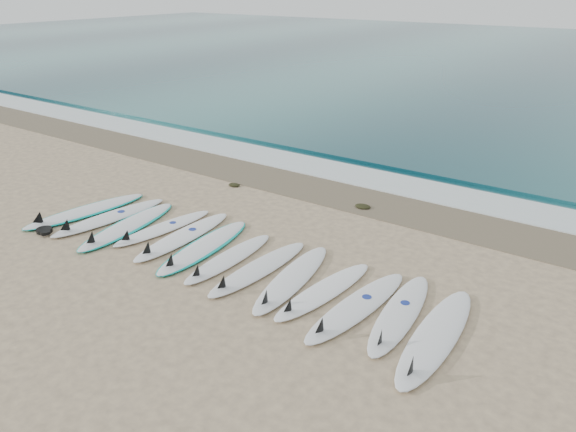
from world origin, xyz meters
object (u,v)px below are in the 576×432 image
Objects in this scene: surfboard_0 at (84,211)px; leash_coil at (45,231)px; surfboard_6 at (227,259)px; surfboard_12 at (435,337)px.

surfboard_0 is 6.38× the size of leash_coil.
surfboard_0 is at bearing 179.42° from surfboard_6.
leash_coil is at bearing -164.49° from surfboard_6.
surfboard_0 is 8.13m from surfboard_12.
leash_coil is (-3.87, -1.22, -0.00)m from surfboard_6.
surfboard_12 is (4.04, -0.13, 0.01)m from surfboard_6.
surfboard_6 is 4.04m from surfboard_12.
surfboard_0 is 1.01× the size of surfboard_12.
surfboard_0 reaches higher than surfboard_6.
surfboard_6 is 4.06m from leash_coil.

